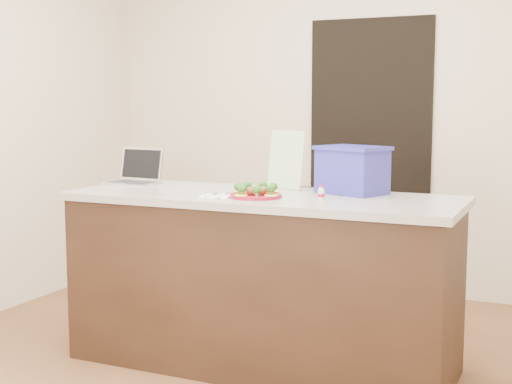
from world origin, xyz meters
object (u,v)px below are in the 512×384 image
at_px(island, 262,280).
at_px(yogurt_bottle, 321,194).
at_px(laptop, 137,174).
at_px(blue_box, 352,170).
at_px(plate, 256,195).
at_px(chair, 286,242).
at_px(napkin, 218,196).

xyz_separation_m(island, yogurt_bottle, (0.35, -0.08, 0.49)).
bearing_deg(laptop, blue_box, 7.28).
relative_size(yogurt_bottle, laptop, 0.23).
relative_size(laptop, blue_box, 0.75).
bearing_deg(island, plate, -79.76).
bearing_deg(blue_box, yogurt_bottle, -81.02).
height_order(island, plate, plate).
relative_size(laptop, chair, 0.37).
bearing_deg(blue_box, chair, 154.72).
bearing_deg(plate, laptop, 162.40).
xyz_separation_m(plate, laptop, (-0.90, 0.29, 0.05)).
xyz_separation_m(laptop, chair, (0.65, 0.76, -0.49)).
height_order(yogurt_bottle, laptop, laptop).
relative_size(island, blue_box, 4.97).
bearing_deg(yogurt_bottle, chair, 120.36).
distance_m(island, laptop, 1.03).
bearing_deg(chair, plate, -66.81).
height_order(napkin, yogurt_bottle, yogurt_bottle).
distance_m(blue_box, chair, 1.11).
height_order(island, blue_box, blue_box).
relative_size(island, chair, 2.43).
distance_m(island, plate, 0.48).
height_order(plate, yogurt_bottle, yogurt_bottle).
height_order(island, chair, island).
bearing_deg(island, yogurt_bottle, -12.28).
distance_m(island, napkin, 0.52).
relative_size(napkin, blue_box, 0.35).
distance_m(island, chair, 0.95).
height_order(plate, chair, plate).
xyz_separation_m(napkin, yogurt_bottle, (0.52, 0.10, 0.03)).
bearing_deg(plate, island, 100.24).
bearing_deg(blue_box, laptop, -155.67).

